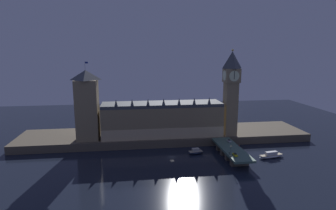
# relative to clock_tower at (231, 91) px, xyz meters

# --- Properties ---
(ground_plane) EXTENTS (400.00, 400.00, 0.00)m
(ground_plane) POSITION_rel_clock_tower_xyz_m (-47.82, -26.00, -39.54)
(ground_plane) COLOR black
(embankment) EXTENTS (220.00, 42.00, 5.74)m
(embankment) POSITION_rel_clock_tower_xyz_m (-47.82, 13.00, -36.66)
(embankment) COLOR brown
(embankment) RESTS_ON ground_plane
(parliament_hall) EXTENTS (88.77, 22.97, 29.70)m
(parliament_hall) POSITION_rel_clock_tower_xyz_m (-50.72, 5.81, -21.45)
(parliament_hall) COLOR #8E7A56
(parliament_hall) RESTS_ON embankment
(clock_tower) EXTENTS (11.11, 11.22, 63.98)m
(clock_tower) POSITION_rel_clock_tower_xyz_m (0.00, 0.00, 0.00)
(clock_tower) COLOR #8E7A56
(clock_tower) RESTS_ON embankment
(victoria_tower) EXTENTS (15.52, 15.52, 55.60)m
(victoria_tower) POSITION_rel_clock_tower_xyz_m (-104.55, 3.11, -8.88)
(victoria_tower) COLOR #8E7A56
(victoria_tower) RESTS_ON embankment
(bridge) EXTENTS (12.92, 46.00, 6.10)m
(bridge) POSITION_rel_clock_tower_xyz_m (-9.48, -31.00, -35.49)
(bridge) COLOR #476656
(bridge) RESTS_ON ground_plane
(car_northbound_trail) EXTENTS (1.89, 4.52, 1.57)m
(car_northbound_trail) POSITION_rel_clock_tower_xyz_m (-12.32, -44.48, -32.70)
(car_northbound_trail) COLOR yellow
(car_northbound_trail) RESTS_ON bridge
(car_southbound_trail) EXTENTS (1.99, 4.36, 1.52)m
(car_southbound_trail) POSITION_rel_clock_tower_xyz_m (-6.64, -18.21, -32.72)
(car_southbound_trail) COLOR silver
(car_southbound_trail) RESTS_ON bridge
(pedestrian_near_rail) EXTENTS (0.38, 0.38, 1.82)m
(pedestrian_near_rail) POSITION_rel_clock_tower_xyz_m (-15.17, -42.24, -32.47)
(pedestrian_near_rail) COLOR black
(pedestrian_near_rail) RESTS_ON bridge
(pedestrian_mid_walk) EXTENTS (0.38, 0.38, 1.78)m
(pedestrian_mid_walk) POSITION_rel_clock_tower_xyz_m (-3.80, -29.76, -32.49)
(pedestrian_mid_walk) COLOR black
(pedestrian_mid_walk) RESTS_ON bridge
(street_lamp_near) EXTENTS (1.34, 0.60, 7.21)m
(street_lamp_near) POSITION_rel_clock_tower_xyz_m (-15.57, -45.72, -28.93)
(street_lamp_near) COLOR #2D3333
(street_lamp_near) RESTS_ON bridge
(boat_upstream) EXTENTS (10.97, 6.09, 3.88)m
(boat_upstream) POSITION_rel_clock_tower_xyz_m (-31.24, -22.27, -38.12)
(boat_upstream) COLOR #1E2842
(boat_upstream) RESTS_ON ground_plane
(boat_downstream) EXTENTS (18.13, 6.79, 4.14)m
(boat_downstream) POSITION_rel_clock_tower_xyz_m (15.77, -35.65, -38.03)
(boat_downstream) COLOR white
(boat_downstream) RESTS_ON ground_plane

